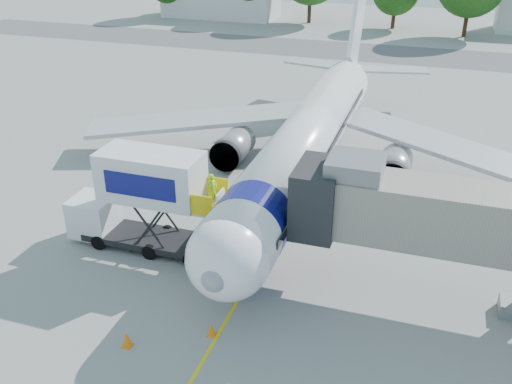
% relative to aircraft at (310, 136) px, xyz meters
% --- Properties ---
extents(ground, '(160.00, 160.00, 0.00)m').
position_rel_aircraft_xyz_m(ground, '(0.00, -4.12, -2.95)').
color(ground, '#969794').
rests_on(ground, ground).
extents(guidance_line, '(0.15, 70.00, 0.01)m').
position_rel_aircraft_xyz_m(guidance_line, '(0.00, -4.12, -2.94)').
color(guidance_line, yellow).
rests_on(guidance_line, ground).
extents(taxiway_strip, '(120.00, 10.00, 0.01)m').
position_rel_aircraft_xyz_m(taxiway_strip, '(0.00, 37.88, -2.94)').
color(taxiway_strip, '#59595B').
rests_on(taxiway_strip, ground).
extents(aircraft, '(34.17, 37.73, 11.35)m').
position_rel_aircraft_xyz_m(aircraft, '(0.00, 0.00, 0.00)').
color(aircraft, white).
rests_on(aircraft, ground).
extents(jet_bridge, '(13.90, 3.20, 6.60)m').
position_rel_aircraft_xyz_m(jet_bridge, '(7.99, -11.12, 1.39)').
color(jet_bridge, gray).
rests_on(jet_bridge, ground).
extents(catering_hiloader, '(8.50, 2.44, 5.50)m').
position_rel_aircraft_xyz_m(catering_hiloader, '(-6.27, -11.12, -0.19)').
color(catering_hiloader, black).
rests_on(catering_hiloader, ground).
extents(safety_cone_a, '(0.37, 0.37, 0.60)m').
position_rel_aircraft_xyz_m(safety_cone_a, '(-0.25, -16.62, -2.66)').
color(safety_cone_a, orange).
rests_on(safety_cone_a, ground).
extents(safety_cone_b, '(0.45, 0.45, 0.71)m').
position_rel_aircraft_xyz_m(safety_cone_b, '(-3.33, -18.33, -2.61)').
color(safety_cone_b, orange).
rests_on(safety_cone_b, ground).
extents(outbuilding_left, '(18.40, 8.40, 5.30)m').
position_rel_aircraft_xyz_m(outbuilding_left, '(-28.00, 55.88, -0.29)').
color(outbuilding_left, silver).
rests_on(outbuilding_left, ground).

